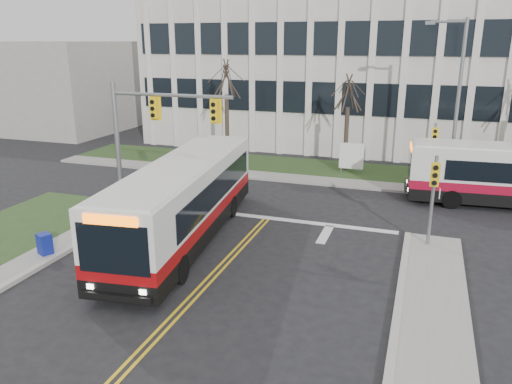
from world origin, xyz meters
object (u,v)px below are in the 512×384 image
at_px(directory_sign, 351,156).
at_px(bus_main, 184,202).
at_px(streetlight, 455,96).
at_px(newspaper_box_blue, 45,245).

distance_m(directory_sign, bus_main, 13.82).
height_order(streetlight, newspaper_box_blue, streetlight).
bearing_deg(streetlight, newspaper_box_blue, -134.66).
bearing_deg(streetlight, bus_main, -132.31).
xyz_separation_m(directory_sign, newspaper_box_blue, (-9.30, -16.31, -0.70)).
xyz_separation_m(streetlight, directory_sign, (-5.53, 1.30, -4.02)).
height_order(streetlight, directory_sign, streetlight).
bearing_deg(newspaper_box_blue, directory_sign, 84.67).
bearing_deg(directory_sign, streetlight, -13.23).
bearing_deg(newspaper_box_blue, streetlight, 69.71).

